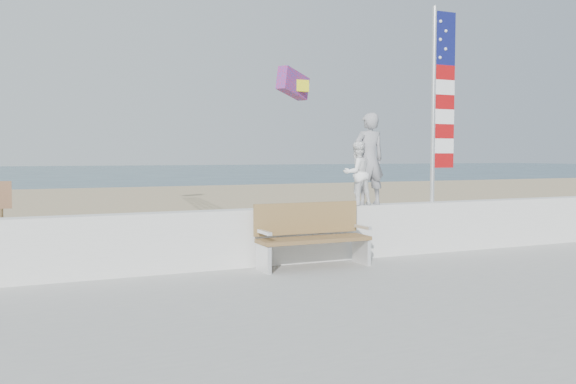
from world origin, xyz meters
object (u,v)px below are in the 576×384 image
object	(u,v)px
bench	(311,234)
adult	(369,159)
flag	(439,96)
child	(357,173)

from	to	relation	value
bench	adult	bearing A→B (deg)	19.09
adult	bench	bearing A→B (deg)	21.61
adult	flag	xyz separation A→B (m)	(1.46, -0.00, 1.12)
child	bench	distance (m)	1.50
child	bench	xyz separation A→B (m)	(-1.08, -0.45, -0.94)
adult	bench	xyz separation A→B (m)	(-1.31, -0.45, -1.18)
adult	bench	size ratio (longest dim) A/B	0.88
child	bench	bearing A→B (deg)	18.56
child	flag	world-z (taller)	flag
adult	child	bearing A→B (deg)	2.52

